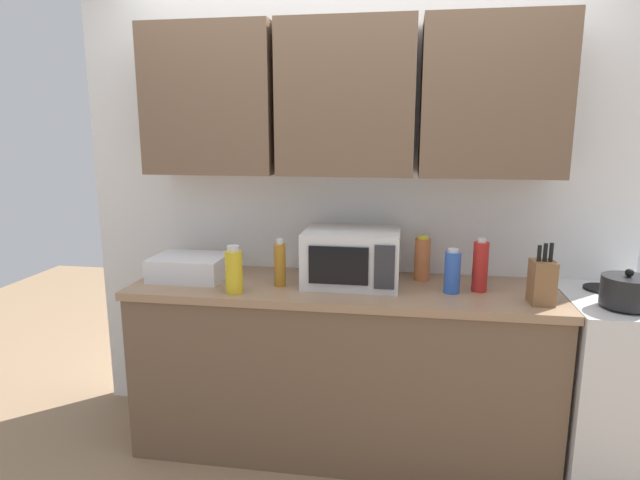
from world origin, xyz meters
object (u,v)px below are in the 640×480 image
bottle_blue_cleaner (452,272)px  dish_rack (190,267)px  kettle (627,291)px  knife_block (542,281)px  bottle_amber_vinegar (280,264)px  microwave (352,257)px  bottle_spice_jar (422,259)px  bottle_yellow_mustard (234,271)px  bottle_red_sauce (480,266)px

bottle_blue_cleaner → dish_rack: bearing=178.1°
kettle → bottle_blue_cleaner: 0.75m
kettle → knife_block: bearing=178.6°
dish_rack → bottle_amber_vinegar: bottle_amber_vinegar is taller
dish_rack → knife_block: (1.74, -0.15, 0.04)m
microwave → bottle_amber_vinegar: bearing=-164.4°
knife_block → bottle_spice_jar: knife_block is taller
microwave → bottle_yellow_mustard: bearing=-155.7°
microwave → knife_block: bearing=-11.7°
dish_rack → bottle_red_sauce: 1.49m
bottle_spice_jar → bottle_red_sauce: (0.27, -0.16, 0.01)m
kettle → bottle_red_sauce: size_ratio=0.83×
bottle_yellow_mustard → knife_block: bearing=2.5°
bottle_spice_jar → bottle_blue_cleaner: 0.25m
dish_rack → knife_block: size_ratio=1.34×
dish_rack → bottle_spice_jar: 1.23m
knife_block → bottle_yellow_mustard: bearing=-177.5°
bottle_spice_jar → knife_block: bearing=-30.5°
bottle_red_sauce → bottle_amber_vinegar: bearing=-176.1°
bottle_red_sauce → bottle_yellow_mustard: (-1.18, -0.22, -0.01)m
bottle_red_sauce → bottle_blue_cleaner: 0.14m
dish_rack → bottle_blue_cleaner: (1.36, -0.05, 0.05)m
microwave → kettle: bearing=-8.8°
bottle_amber_vinegar → bottle_blue_cleaner: size_ratio=1.11×
microwave → bottle_amber_vinegar: microwave is taller
microwave → bottle_blue_cleaner: microwave is taller
bottle_red_sauce → kettle: bearing=-14.8°
microwave → bottle_yellow_mustard: size_ratio=2.05×
kettle → bottle_amber_vinegar: bearing=176.7°
bottle_amber_vinegar → bottle_blue_cleaner: (0.85, 0.02, -0.01)m
bottle_yellow_mustard → microwave: bearing=24.3°
dish_rack → bottle_spice_jar: (1.22, 0.16, 0.05)m
bottle_blue_cleaner → microwave: bearing=171.2°
microwave → bottle_red_sauce: bearing=-2.8°
kettle → dish_rack: kettle is taller
bottle_blue_cleaner → bottle_spice_jar: bearing=124.0°
bottle_red_sauce → bottle_blue_cleaner: (-0.14, -0.05, -0.02)m
microwave → knife_block: knife_block is taller
kettle → bottle_red_sauce: (-0.61, 0.16, 0.05)m
kettle → bottle_spice_jar: 0.94m
knife_block → bottle_blue_cleaner: knife_block is taller
kettle → bottle_amber_vinegar: bottle_amber_vinegar is taller
bottle_yellow_mustard → bottle_blue_cleaner: size_ratio=1.07×
knife_block → bottle_amber_vinegar: (-1.24, 0.08, 0.01)m
knife_block → bottle_blue_cleaner: size_ratio=1.30×
bottle_spice_jar → bottle_amber_vinegar: 0.75m
kettle → microwave: 1.26m
bottle_red_sauce → knife_block: bearing=-31.0°
bottle_yellow_mustard → dish_rack: bearing=145.8°
knife_block → bottle_yellow_mustard: size_ratio=1.22×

